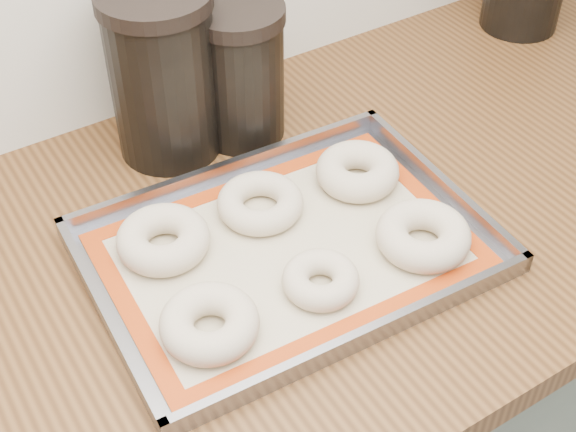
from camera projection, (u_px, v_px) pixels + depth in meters
cabinet at (391, 375)px, 1.40m from camera, size 3.00×0.65×0.86m
countertop at (420, 177)px, 1.09m from camera, size 3.06×0.68×0.04m
baking_tray at (288, 249)px, 0.95m from camera, size 0.48×0.35×0.03m
baking_mat at (288, 250)px, 0.95m from camera, size 0.43×0.31×0.00m
bagel_front_left at (209, 323)px, 0.85m from camera, size 0.11×0.11×0.04m
bagel_front_mid at (321, 280)px, 0.90m from camera, size 0.11×0.11×0.03m
bagel_front_right at (423, 235)px, 0.94m from camera, size 0.14×0.14×0.04m
bagel_back_left at (163, 239)px, 0.94m from camera, size 0.14×0.14×0.04m
bagel_back_mid at (260, 203)px, 0.99m from camera, size 0.11×0.11×0.03m
bagel_back_right at (357, 171)px, 1.03m from camera, size 0.14×0.14×0.04m
canister_left at (163, 74)px, 1.03m from camera, size 0.14×0.14×0.23m
canister_mid at (239, 72)px, 1.07m from camera, size 0.13×0.13×0.19m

